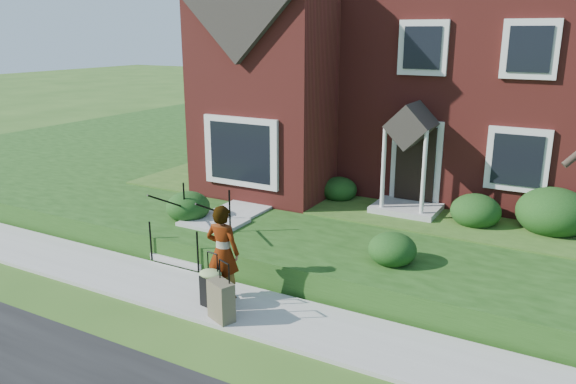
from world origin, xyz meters
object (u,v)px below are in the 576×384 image
Objects in this scene: woman at (223,252)px; suitcase_olive at (221,301)px; suitcase_black at (211,286)px; front_steps at (202,235)px.

woman reaches higher than suitcase_olive.
suitcase_olive is at bearing -26.72° from suitcase_black.
front_steps is at bearing 155.37° from suitcase_olive.
woman is at bearing 144.62° from suitcase_olive.
front_steps reaches higher than suitcase_olive.
suitcase_olive is at bearing 117.00° from woman.
suitcase_olive is at bearing -46.83° from front_steps.
front_steps is 3.33m from suitcase_olive.
suitcase_olive is (0.46, -0.32, -0.04)m from suitcase_black.
suitcase_black is at bearing -49.20° from front_steps.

